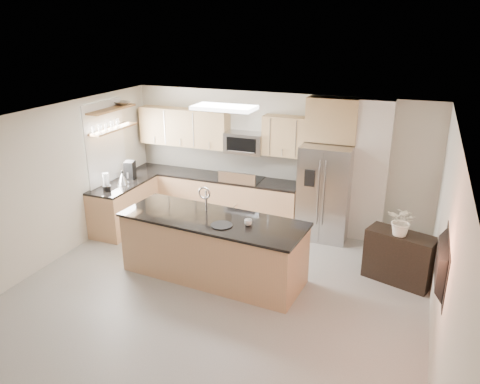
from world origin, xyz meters
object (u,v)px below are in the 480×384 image
at_px(bowl, 122,103).
at_px(island, 213,247).
at_px(cup, 248,222).
at_px(platter, 222,225).
at_px(coffee_maker, 130,170).
at_px(flower_vase, 404,214).
at_px(refrigerator, 325,192).
at_px(microwave, 245,143).
at_px(range, 242,200).
at_px(television, 437,263).
at_px(credenza, 399,257).
at_px(blender, 106,183).
at_px(kettle, 122,178).

bearing_deg(bowl, island, -30.90).
relative_size(cup, platter, 0.37).
bearing_deg(coffee_maker, flower_vase, -6.19).
bearing_deg(refrigerator, coffee_maker, -169.29).
xyz_separation_m(cup, coffee_maker, (-3.05, 1.45, 0.03)).
distance_m(microwave, platter, 2.64).
height_order(cup, bowl, bowl).
relative_size(island, bowl, 7.85).
distance_m(range, bowl, 3.01).
height_order(flower_vase, television, television).
bearing_deg(flower_vase, microwave, 154.91).
bearing_deg(coffee_maker, credenza, -5.37).
bearing_deg(credenza, cup, -137.94).
relative_size(microwave, blender, 2.24).
bearing_deg(bowl, credenza, -6.81).
distance_m(refrigerator, blender, 4.03).
bearing_deg(cup, television, -19.59).
bearing_deg(refrigerator, television, -58.96).
xyz_separation_m(refrigerator, blender, (-3.73, -1.49, 0.18)).
height_order(refrigerator, coffee_maker, refrigerator).
relative_size(coffee_maker, bowl, 0.91).
distance_m(platter, kettle, 2.91).
bearing_deg(platter, bowl, 148.14).
xyz_separation_m(range, refrigerator, (1.66, -0.05, 0.42)).
distance_m(range, kettle, 2.38).
xyz_separation_m(range, flower_vase, (3.08, -1.32, 0.69)).
xyz_separation_m(range, credenza, (3.10, -1.24, -0.06)).
xyz_separation_m(range, television, (3.51, -3.12, 0.88)).
distance_m(credenza, platter, 2.81).
distance_m(kettle, flower_vase, 5.11).
bearing_deg(cup, coffee_maker, 154.49).
height_order(cup, coffee_maker, coffee_maker).
bearing_deg(range, island, -80.87).
bearing_deg(coffee_maker, platter, -31.02).
relative_size(range, bowl, 3.00).
bearing_deg(kettle, island, -23.81).
distance_m(cup, kettle, 3.17).
bearing_deg(blender, platter, -17.32).
distance_m(range, coffee_maker, 2.31).
relative_size(range, credenza, 1.12).
bearing_deg(kettle, coffee_maker, 101.10).
height_order(platter, television, television).
height_order(range, kettle, kettle).
distance_m(microwave, credenza, 3.60).
height_order(cup, television, television).
height_order(credenza, flower_vase, flower_vase).
relative_size(island, cup, 24.80).
bearing_deg(refrigerator, island, -121.84).
relative_size(blender, kettle, 1.29).
bearing_deg(kettle, bowl, 113.90).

